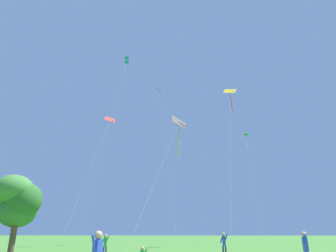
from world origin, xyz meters
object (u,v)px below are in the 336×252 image
(kite_red_high, at_px, (108,124))
(tree_right_cluster, at_px, (18,201))
(kite_teal_box, at_px, (126,62))
(kite_black_large, at_px, (178,131))
(kite_green_small, at_px, (245,135))
(person_foreground_watcher, at_px, (224,243))
(kite_yellow_diamond, at_px, (230,97))
(person_in_red_shirt, at_px, (105,244))
(kite_purple_streamer, at_px, (159,98))
(person_in_blue_jacket, at_px, (306,247))

(kite_red_high, relative_size, tree_right_cluster, 2.85)
(kite_teal_box, bearing_deg, kite_black_large, -56.71)
(kite_green_small, relative_size, person_foreground_watcher, 10.34)
(person_foreground_watcher, distance_m, tree_right_cluster, 18.23)
(kite_yellow_diamond, distance_m, person_in_red_shirt, 31.64)
(kite_green_small, xyz_separation_m, tree_right_cluster, (-25.12, -21.96, -12.79))
(kite_green_small, xyz_separation_m, kite_red_high, (-21.75, -5.86, 0.15))
(kite_black_large, bearing_deg, tree_right_cluster, -164.15)
(kite_purple_streamer, height_order, person_in_red_shirt, kite_purple_streamer)
(person_foreground_watcher, relative_size, person_in_red_shirt, 1.06)
(person_foreground_watcher, xyz_separation_m, person_in_red_shirt, (-8.09, -0.55, -0.06))
(kite_black_large, distance_m, kite_yellow_diamond, 16.82)
(kite_black_large, height_order, person_in_blue_jacket, kite_black_large)
(kite_black_large, height_order, kite_teal_box, kite_teal_box)
(kite_yellow_diamond, bearing_deg, kite_green_small, 63.32)
(kite_purple_streamer, xyz_separation_m, person_in_blue_jacket, (9.78, -32.88, -23.02))
(kite_purple_streamer, bearing_deg, tree_right_cluster, -115.99)
(person_in_red_shirt, bearing_deg, kite_green_small, 59.57)
(kite_purple_streamer, relative_size, tree_right_cluster, 4.02)
(kite_purple_streamer, bearing_deg, kite_black_large, -78.38)
(person_foreground_watcher, height_order, person_in_red_shirt, person_foreground_watcher)
(kite_yellow_diamond, xyz_separation_m, person_in_blue_jacket, (-1.65, -26.96, -20.11))
(kite_green_small, distance_m, kite_black_large, 21.60)
(person_in_blue_jacket, bearing_deg, kite_black_large, 112.00)
(kite_yellow_diamond, distance_m, person_in_blue_jacket, 33.67)
(kite_yellow_diamond, relative_size, person_in_blue_jacket, 13.18)
(kite_red_high, height_order, kite_purple_streamer, kite_purple_streamer)
(kite_teal_box, xyz_separation_m, tree_right_cluster, (-5.34, -17.55, -24.61))
(kite_black_large, bearing_deg, kite_teal_box, 123.29)
(kite_purple_streamer, distance_m, tree_right_cluster, 31.17)
(kite_black_large, distance_m, person_foreground_watcher, 14.21)
(kite_red_high, distance_m, person_foreground_watcher, 29.71)
(person_foreground_watcher, bearing_deg, kite_teal_box, 118.67)
(kite_black_large, xyz_separation_m, kite_teal_box, (-8.87, 13.52, 16.98))
(kite_yellow_diamond, bearing_deg, kite_red_high, 179.02)
(kite_yellow_diamond, bearing_deg, person_foreground_watcher, -102.93)
(kite_green_small, distance_m, kite_red_high, 22.53)
(kite_green_small, height_order, kite_yellow_diamond, kite_yellow_diamond)
(kite_purple_streamer, xyz_separation_m, tree_right_cluster, (-10.58, -21.70, -19.71))
(person_in_red_shirt, bearing_deg, kite_yellow_diamond, 58.50)
(kite_teal_box, distance_m, kite_purple_streamer, 8.28)
(kite_teal_box, xyz_separation_m, person_in_blue_jacket, (15.02, -28.73, -27.91))
(kite_yellow_diamond, height_order, person_foreground_watcher, kite_yellow_diamond)
(kite_purple_streamer, distance_m, kite_yellow_diamond, 13.20)
(person_foreground_watcher, bearing_deg, person_in_red_shirt, -176.11)
(kite_teal_box, xyz_separation_m, kite_purple_streamer, (5.24, 4.15, -4.89))
(kite_teal_box, distance_m, person_foreground_watcher, 37.54)
(kite_red_high, relative_size, kite_yellow_diamond, 0.81)
(kite_green_small, relative_size, kite_yellow_diamond, 0.77)
(kite_black_large, bearing_deg, person_in_red_shirt, -118.65)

